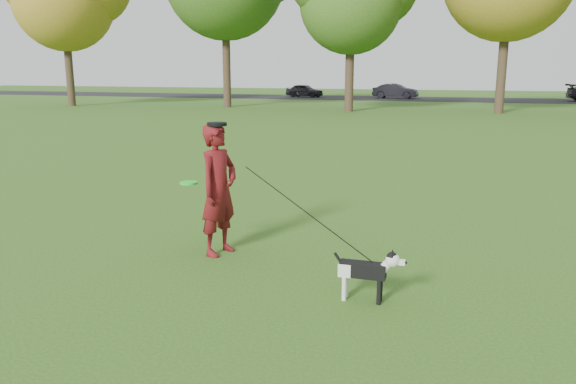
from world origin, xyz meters
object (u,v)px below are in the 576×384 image
(man, at_px, (219,190))
(car_left, at_px, (305,91))
(dog, at_px, (368,269))
(car_mid, at_px, (395,91))

(man, relative_size, car_left, 0.55)
(dog, xyz_separation_m, car_left, (-11.70, 40.47, 0.20))
(car_left, bearing_deg, man, -155.66)
(man, bearing_deg, car_left, 28.67)
(dog, height_order, car_left, car_left)
(man, bearing_deg, dog, -100.33)
(dog, xyz_separation_m, car_mid, (-4.18, 40.47, 0.25))
(man, bearing_deg, car_mid, 18.02)
(car_left, distance_m, car_mid, 7.52)
(man, height_order, dog, man)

